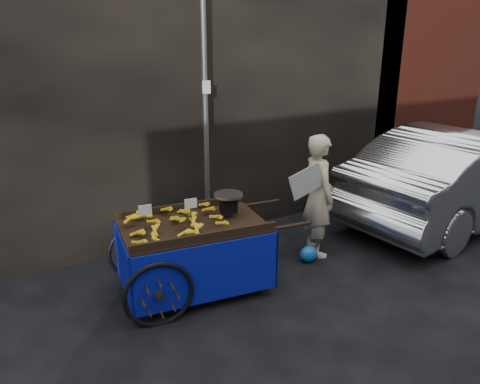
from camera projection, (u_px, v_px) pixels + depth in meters
ground at (232, 284)px, 6.13m from camera, size 80.00×80.00×0.00m
building_wall at (175, 72)px, 7.62m from camera, size 13.50×2.00×5.00m
street_pole at (206, 115)px, 6.67m from camera, size 0.12×0.10×4.00m
banana_cart at (189, 232)px, 5.74m from camera, size 2.52×1.40×1.31m
vendor at (318, 196)px, 6.72m from camera, size 0.91×0.73×1.80m
plastic_bag at (308, 254)px, 6.70m from camera, size 0.26×0.21×0.24m
parked_car at (463, 174)px, 8.05m from camera, size 5.06×2.27×1.61m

